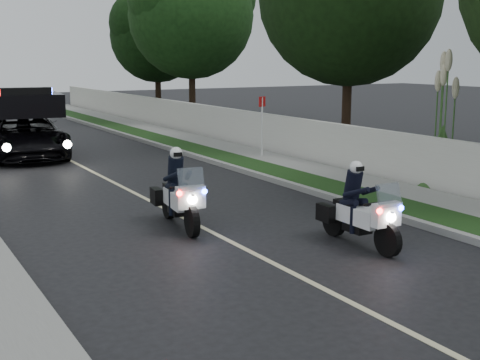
% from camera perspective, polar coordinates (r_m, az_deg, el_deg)
% --- Properties ---
extents(ground, '(120.00, 120.00, 0.00)m').
position_cam_1_polar(ground, '(10.55, 6.58, -9.20)').
color(ground, black).
rests_on(ground, ground).
extents(curb_right, '(0.20, 60.00, 0.15)m').
position_cam_1_polar(curb_right, '(20.85, -0.68, 1.14)').
color(curb_right, gray).
rests_on(curb_right, ground).
extents(grass_verge, '(1.20, 60.00, 0.16)m').
position_cam_1_polar(grass_verge, '(21.20, 0.97, 1.31)').
color(grass_verge, '#193814').
rests_on(grass_verge, ground).
extents(sidewalk_right, '(1.40, 60.00, 0.16)m').
position_cam_1_polar(sidewalk_right, '(21.88, 3.90, 1.59)').
color(sidewalk_right, gray).
rests_on(sidewalk_right, ground).
extents(property_wall, '(0.22, 60.00, 1.50)m').
position_cam_1_polar(property_wall, '(22.35, 6.05, 3.49)').
color(property_wall, beige).
rests_on(property_wall, ground).
extents(lane_marking, '(0.12, 50.00, 0.01)m').
position_cam_1_polar(lane_marking, '(19.23, -11.40, -0.12)').
color(lane_marking, '#BFB78C').
rests_on(lane_marking, ground).
extents(police_moto_left, '(0.97, 2.12, 1.74)m').
position_cam_1_polar(police_moto_left, '(13.92, -5.43, -4.18)').
color(police_moto_left, silver).
rests_on(police_moto_left, ground).
extents(police_moto_right, '(0.71, 1.96, 1.66)m').
position_cam_1_polar(police_moto_right, '(12.74, 10.50, -5.75)').
color(police_moto_right, white).
rests_on(police_moto_right, ground).
extents(police_suv, '(3.19, 5.93, 2.77)m').
position_cam_1_polar(police_suv, '(24.79, -18.51, 1.96)').
color(police_suv, black).
rests_on(police_suv, ground).
extents(sign_post, '(0.47, 0.47, 2.33)m').
position_cam_1_polar(sign_post, '(22.87, 1.96, 1.81)').
color(sign_post, '#B6260D').
rests_on(sign_post, ground).
extents(pampas_far, '(1.63, 1.63, 4.00)m').
position_cam_1_polar(pampas_far, '(18.67, 17.38, -0.75)').
color(pampas_far, beige).
rests_on(pampas_far, ground).
extents(tree_right_c, '(9.04, 9.04, 11.59)m').
position_cam_1_polar(tree_right_c, '(25.49, 9.38, 2.62)').
color(tree_right_c, black).
rests_on(tree_right_c, ground).
extents(tree_right_d, '(8.02, 8.02, 11.26)m').
position_cam_1_polar(tree_right_d, '(35.62, -4.25, 5.06)').
color(tree_right_d, '#1C4316').
rests_on(tree_right_d, ground).
extents(tree_right_e, '(7.18, 7.18, 9.55)m').
position_cam_1_polar(tree_right_e, '(40.68, -7.27, 5.73)').
color(tree_right_e, black).
rests_on(tree_right_e, ground).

